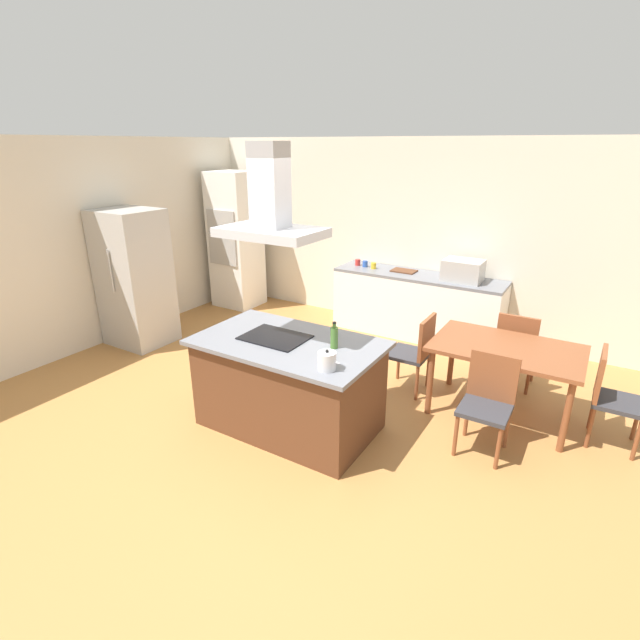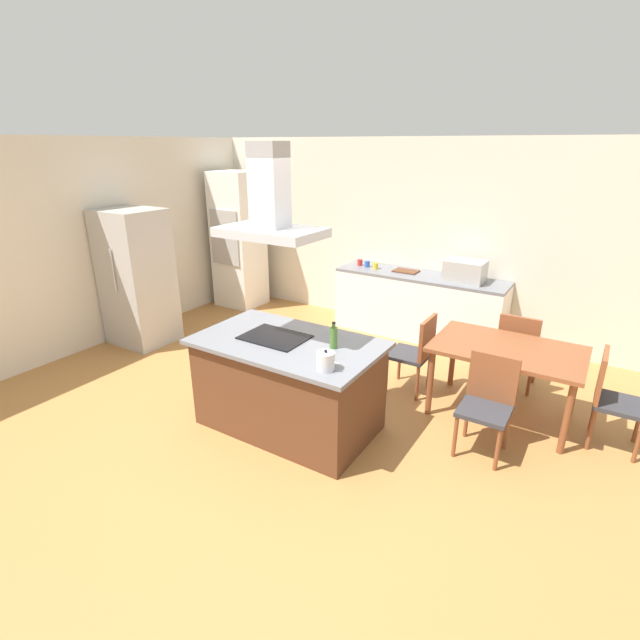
% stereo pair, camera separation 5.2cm
% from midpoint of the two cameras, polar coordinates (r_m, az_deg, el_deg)
% --- Properties ---
extents(ground, '(16.00, 16.00, 0.00)m').
position_cam_midpoint_polar(ground, '(5.92, 4.45, -5.69)').
color(ground, '#AD753D').
extents(wall_back, '(7.20, 0.10, 2.70)m').
position_cam_midpoint_polar(wall_back, '(7.04, 11.38, 9.82)').
color(wall_back, beige).
rests_on(wall_back, ground).
extents(wall_left, '(0.10, 8.80, 2.70)m').
position_cam_midpoint_polar(wall_left, '(7.32, -22.35, 9.10)').
color(wall_left, beige).
rests_on(wall_left, ground).
extents(kitchen_island, '(1.73, 1.03, 0.90)m').
position_cam_midpoint_polar(kitchen_island, '(4.57, -4.10, -7.70)').
color(kitchen_island, '#59331E').
rests_on(kitchen_island, ground).
extents(cooktop, '(0.60, 0.44, 0.01)m').
position_cam_midpoint_polar(cooktop, '(4.46, -5.78, -2.09)').
color(cooktop, black).
rests_on(cooktop, kitchen_island).
extents(tea_kettle, '(0.20, 0.15, 0.18)m').
position_cam_midpoint_polar(tea_kettle, '(3.80, 0.47, -4.96)').
color(tea_kettle, silver).
rests_on(tea_kettle, kitchen_island).
extents(olive_oil_bottle, '(0.07, 0.07, 0.25)m').
position_cam_midpoint_polar(olive_oil_bottle, '(4.18, 1.37, -2.07)').
color(olive_oil_bottle, '#47722D').
rests_on(olive_oil_bottle, kitchen_island).
extents(back_counter, '(2.37, 0.62, 0.90)m').
position_cam_midpoint_polar(back_counter, '(6.86, 11.30, 1.77)').
color(back_counter, white).
rests_on(back_counter, ground).
extents(countertop_microwave, '(0.50, 0.38, 0.28)m').
position_cam_midpoint_polar(countertop_microwave, '(6.53, 16.63, 5.75)').
color(countertop_microwave, '#B2AFAA').
rests_on(countertop_microwave, back_counter).
extents(coffee_mug_red, '(0.08, 0.08, 0.09)m').
position_cam_midpoint_polar(coffee_mug_red, '(7.12, 4.36, 6.95)').
color(coffee_mug_red, red).
rests_on(coffee_mug_red, back_counter).
extents(coffee_mug_blue, '(0.08, 0.08, 0.09)m').
position_cam_midpoint_polar(coffee_mug_blue, '(7.04, 5.25, 6.77)').
color(coffee_mug_blue, '#2D56B2').
rests_on(coffee_mug_blue, back_counter).
extents(coffee_mug_yellow, '(0.08, 0.08, 0.09)m').
position_cam_midpoint_polar(coffee_mug_yellow, '(6.94, 6.26, 6.53)').
color(coffee_mug_yellow, gold).
rests_on(coffee_mug_yellow, back_counter).
extents(cutting_board, '(0.34, 0.24, 0.02)m').
position_cam_midpoint_polar(cutting_board, '(6.86, 9.86, 5.86)').
color(cutting_board, '#59331E').
rests_on(cutting_board, back_counter).
extents(wall_oven_stack, '(0.70, 0.66, 2.20)m').
position_cam_midpoint_polar(wall_oven_stack, '(8.06, -10.30, 9.41)').
color(wall_oven_stack, white).
rests_on(wall_oven_stack, ground).
extents(refrigerator, '(0.80, 0.73, 1.82)m').
position_cam_midpoint_polar(refrigerator, '(6.85, -21.66, 4.69)').
color(refrigerator, '#B2AFAA').
rests_on(refrigerator, ground).
extents(dining_table, '(1.40, 0.90, 0.75)m').
position_cam_midpoint_polar(dining_table, '(5.00, 21.24, -3.87)').
color(dining_table, brown).
rests_on(dining_table, ground).
extents(chair_facing_back_wall, '(0.42, 0.42, 0.89)m').
position_cam_midpoint_polar(chair_facing_back_wall, '(5.67, 22.36, -2.89)').
color(chair_facing_back_wall, '#333338').
rests_on(chair_facing_back_wall, ground).
extents(chair_at_right_end, '(0.42, 0.42, 0.89)m').
position_cam_midpoint_polar(chair_at_right_end, '(5.02, 31.30, -7.47)').
color(chair_at_right_end, '#333338').
rests_on(chair_at_right_end, ground).
extents(chair_facing_island, '(0.42, 0.42, 0.89)m').
position_cam_midpoint_polar(chair_facing_island, '(4.47, 19.29, -8.81)').
color(chair_facing_island, '#333338').
rests_on(chair_facing_island, ground).
extents(chair_at_left_end, '(0.42, 0.42, 0.89)m').
position_cam_midpoint_polar(chair_at_left_end, '(5.26, 11.26, -3.47)').
color(chair_at_left_end, '#333338').
rests_on(chair_at_left_end, ground).
extents(range_hood, '(0.90, 0.55, 0.78)m').
position_cam_midpoint_polar(range_hood, '(4.15, -6.38, 13.35)').
color(range_hood, '#ADADB2').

